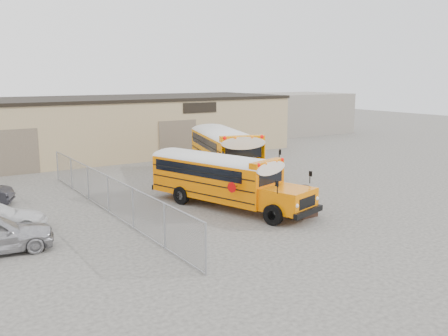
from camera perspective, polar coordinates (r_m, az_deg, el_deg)
ground at (r=24.51m, az=2.81°, el=-4.64°), size 120.00×120.00×0.00m
warehouse at (r=41.75m, az=-13.41°, el=4.71°), size 30.20×10.20×4.67m
chainlink_fence at (r=24.17m, az=-13.10°, el=-2.92°), size 0.07×18.07×1.81m
distant_building_right at (r=57.57m, az=8.37°, el=6.25°), size 10.00×8.00×4.40m
school_bus_left at (r=28.32m, az=-8.59°, el=0.48°), size 4.73×9.23×2.63m
school_bus_right at (r=37.50m, az=-2.31°, el=3.46°), size 5.61×10.87×3.10m
tarp_bundle at (r=23.31m, az=9.13°, el=-3.64°), size 1.09×1.09×1.48m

